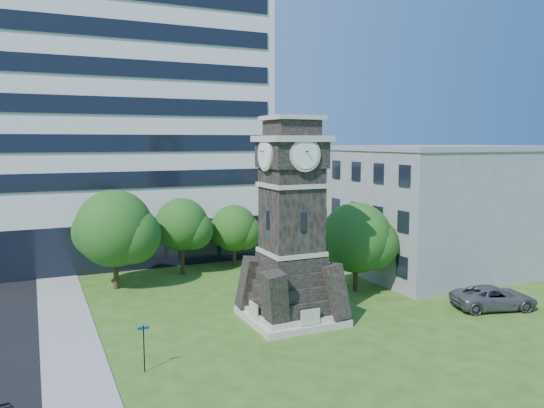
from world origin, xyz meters
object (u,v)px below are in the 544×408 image
clock_tower (291,234)px  car_east_lot (494,297)px  park_bench (302,309)px  street_sign (144,343)px

clock_tower → car_east_lot: size_ratio=2.28×
clock_tower → car_east_lot: (12.83, -3.59, -4.53)m
car_east_lot → park_bench: 12.55m
car_east_lot → street_sign: (-22.38, -0.17, 0.67)m
park_bench → car_east_lot: bearing=-21.2°
clock_tower → street_sign: (-9.55, -3.76, -3.87)m
car_east_lot → street_sign: street_sign is taller
park_bench → clock_tower: bearing=-178.2°
car_east_lot → park_bench: size_ratio=2.85×
clock_tower → park_bench: 4.84m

